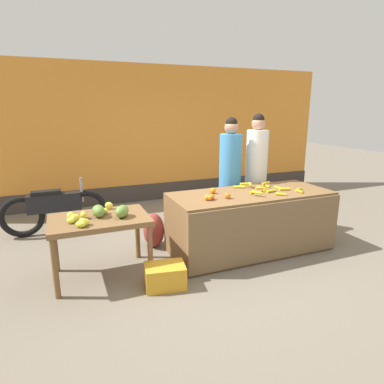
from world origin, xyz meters
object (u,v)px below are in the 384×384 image
(parked_motorcycle, at_px, (55,209))
(produce_crate, at_px, (165,276))
(vendor_woman_blue_shirt, at_px, (230,176))
(vendor_woman_white_shirt, at_px, (256,173))
(produce_sack, at_px, (154,230))

(parked_motorcycle, height_order, produce_crate, parked_motorcycle)
(vendor_woman_blue_shirt, relative_size, produce_crate, 4.14)
(vendor_woman_blue_shirt, distance_m, produce_crate, 2.06)
(produce_crate, bearing_deg, vendor_woman_white_shirt, 32.17)
(parked_motorcycle, xyz_separation_m, produce_crate, (1.11, -2.24, -0.27))
(produce_crate, relative_size, produce_sack, 0.89)
(parked_motorcycle, bearing_deg, vendor_woman_white_shirt, -18.64)
(vendor_woman_white_shirt, distance_m, produce_sack, 1.87)
(parked_motorcycle, distance_m, produce_crate, 2.51)
(vendor_woman_blue_shirt, xyz_separation_m, vendor_woman_white_shirt, (0.47, -0.01, 0.03))
(parked_motorcycle, relative_size, produce_crate, 3.64)
(vendor_woman_blue_shirt, bearing_deg, produce_sack, -175.81)
(produce_crate, height_order, produce_sack, produce_sack)
(vendor_woman_blue_shirt, xyz_separation_m, parked_motorcycle, (-2.57, 1.01, -0.52))
(parked_motorcycle, bearing_deg, produce_crate, -63.56)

